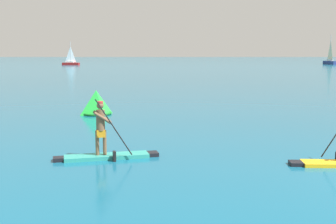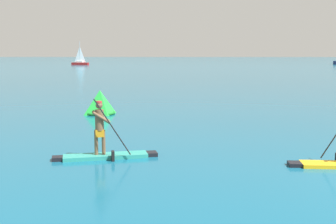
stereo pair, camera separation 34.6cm
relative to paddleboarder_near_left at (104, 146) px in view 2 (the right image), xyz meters
The scene contains 3 objects.
paddleboarder_near_left is the anchor object (origin of this frame).
race_marker_buoy 9.44m from the paddleboarder_near_left, 100.88° to the left, with size 1.78×1.78×1.24m.
sailboat_left_horizon 89.34m from the paddleboarder_near_left, 103.11° to the left, with size 4.12×1.89×5.32m.
Camera 2 is at (-6.25, -10.38, 3.23)m, focal length 46.71 mm.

